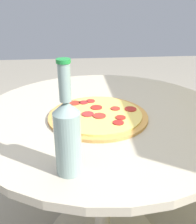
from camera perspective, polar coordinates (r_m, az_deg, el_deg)
name	(u,v)px	position (r m, az deg, el deg)	size (l,w,h in m)	color
table	(103,150)	(1.00, 1.19, -8.65)	(0.94, 0.94, 0.70)	#B2A893
pizza	(98,115)	(0.87, 0.00, -0.71)	(0.35, 0.35, 0.02)	#C68E47
beer_bottle	(68,134)	(0.57, -6.97, -5.03)	(0.06, 0.06, 0.27)	gray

